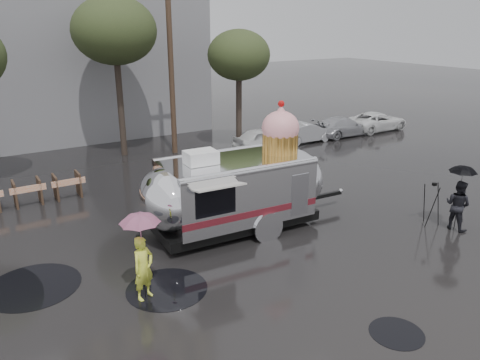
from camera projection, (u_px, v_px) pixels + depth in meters
ground at (301, 278)px, 13.10m from camera, size 120.00×120.00×0.00m
puddles at (123, 292)px, 12.40m from camera, size 8.67×8.47×0.01m
grey_building at (3, 26)px, 28.29m from camera, size 22.00×12.00×13.00m
utility_pole at (171, 66)px, 24.11m from camera, size 1.60×0.28×9.00m
tree_mid at (114, 31)px, 23.11m from camera, size 4.20×4.20×8.03m
tree_right at (239, 56)px, 24.91m from camera, size 3.36×3.36×6.42m
barricade_row at (27, 192)px, 18.17m from camera, size 4.30×0.80×1.00m
parked_cars at (328, 127)px, 28.39m from camera, size 13.20×1.90×1.50m
airstream_trailer at (238, 187)px, 15.71m from camera, size 8.17×3.23×4.40m
person_left at (143, 268)px, 11.91m from camera, size 0.73×0.62×1.72m
umbrella_pink at (140, 228)px, 11.54m from camera, size 1.25×1.25×2.40m
person_right at (458, 205)px, 15.93m from camera, size 0.56×0.89×1.75m
umbrella_black at (462, 176)px, 15.59m from camera, size 1.11×1.11×2.31m
tripod at (432, 200)px, 16.25m from camera, size 0.63×0.62×1.57m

